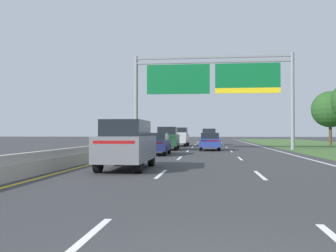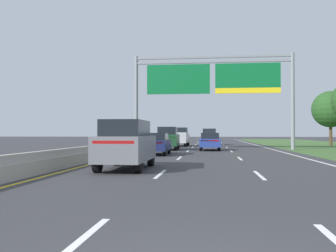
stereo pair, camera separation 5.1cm
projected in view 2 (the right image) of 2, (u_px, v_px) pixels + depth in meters
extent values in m
plane|color=#333335|center=(210.00, 148.00, 38.38)|extent=(220.00, 220.00, 0.00)
cube|color=white|center=(77.00, 243.00, 5.30)|extent=(0.14, 3.00, 0.01)
cube|color=white|center=(160.00, 174.00, 14.24)|extent=(0.14, 3.00, 0.01)
cube|color=white|center=(179.00, 158.00, 23.19)|extent=(0.14, 3.00, 0.01)
cube|color=white|center=(188.00, 151.00, 32.13)|extent=(0.14, 3.00, 0.01)
cube|color=white|center=(193.00, 147.00, 41.07)|extent=(0.14, 3.00, 0.01)
cube|color=white|center=(196.00, 144.00, 50.01)|extent=(0.14, 3.00, 0.01)
cube|color=white|center=(198.00, 143.00, 58.96)|extent=(0.14, 3.00, 0.01)
cube|color=white|center=(199.00, 141.00, 67.90)|extent=(0.14, 3.00, 0.01)
cube|color=white|center=(201.00, 140.00, 76.84)|extent=(0.14, 3.00, 0.01)
cube|color=white|center=(202.00, 140.00, 85.79)|extent=(0.14, 3.00, 0.01)
cube|color=white|center=(259.00, 175.00, 13.83)|extent=(0.14, 3.00, 0.01)
cube|color=white|center=(240.00, 158.00, 22.78)|extent=(0.14, 3.00, 0.01)
cube|color=white|center=(231.00, 151.00, 31.72)|extent=(0.14, 3.00, 0.01)
cube|color=white|center=(227.00, 147.00, 40.66)|extent=(0.14, 3.00, 0.01)
cube|color=white|center=(224.00, 145.00, 49.60)|extent=(0.14, 3.00, 0.01)
cube|color=white|center=(221.00, 143.00, 58.55)|extent=(0.14, 3.00, 0.01)
cube|color=white|center=(220.00, 141.00, 67.49)|extent=(0.14, 3.00, 0.01)
cube|color=white|center=(219.00, 140.00, 76.43)|extent=(0.14, 3.00, 0.01)
cube|color=white|center=(218.00, 140.00, 85.37)|extent=(0.14, 3.00, 0.01)
cube|color=white|center=(268.00, 148.00, 37.73)|extent=(0.16, 106.00, 0.01)
cube|color=gold|center=(153.00, 148.00, 39.04)|extent=(0.16, 106.00, 0.01)
cube|color=#A8A399|center=(146.00, 145.00, 39.12)|extent=(0.60, 110.00, 0.55)
cube|color=#A8A399|center=(146.00, 141.00, 39.13)|extent=(0.25, 110.00, 0.30)
cylinder|color=gray|center=(136.00, 103.00, 36.11)|extent=(0.36, 0.36, 8.98)
cylinder|color=gray|center=(293.00, 101.00, 34.48)|extent=(0.36, 0.36, 8.98)
cube|color=gray|center=(213.00, 57.00, 35.37)|extent=(14.70, 0.24, 0.20)
cube|color=gray|center=(213.00, 62.00, 35.36)|extent=(14.70, 0.24, 0.20)
cube|color=#0C602D|center=(178.00, 79.00, 35.52)|extent=(6.00, 0.12, 2.81)
cube|color=#0C602D|center=(248.00, 75.00, 34.80)|extent=(6.00, 0.12, 2.31)
cube|color=yellow|center=(248.00, 91.00, 34.77)|extent=(6.00, 0.12, 0.50)
cube|color=#B2B5BA|center=(180.00, 138.00, 44.03)|extent=(2.09, 5.43, 1.00)
cube|color=black|center=(180.00, 131.00, 44.89)|extent=(1.75, 1.93, 0.78)
cube|color=#B21414|center=(177.00, 136.00, 41.40)|extent=(1.68, 0.11, 0.12)
cube|color=#B2B5BA|center=(178.00, 133.00, 42.33)|extent=(2.03, 1.98, 0.20)
cylinder|color=black|center=(174.00, 142.00, 45.95)|extent=(0.31, 0.84, 0.84)
cylinder|color=black|center=(188.00, 142.00, 45.74)|extent=(0.31, 0.84, 0.84)
cylinder|color=black|center=(171.00, 143.00, 42.31)|extent=(0.31, 0.84, 0.84)
cylinder|color=black|center=(185.00, 143.00, 42.10)|extent=(0.31, 0.84, 0.84)
cube|color=#161E47|center=(156.00, 145.00, 26.77)|extent=(1.87, 4.42, 0.72)
cube|color=black|center=(156.00, 136.00, 26.73)|extent=(1.59, 2.32, 0.52)
cube|color=#B21414|center=(152.00, 143.00, 24.62)|extent=(1.53, 0.10, 0.12)
cylinder|color=black|center=(148.00, 149.00, 28.33)|extent=(0.23, 0.66, 0.66)
cylinder|color=black|center=(169.00, 149.00, 28.17)|extent=(0.23, 0.66, 0.66)
cylinder|color=black|center=(141.00, 151.00, 25.35)|extent=(0.23, 0.66, 0.66)
cylinder|color=black|center=(165.00, 151.00, 25.19)|extent=(0.23, 0.66, 0.66)
cube|color=slate|center=(127.00, 148.00, 16.20)|extent=(1.92, 4.71, 1.05)
cube|color=black|center=(126.00, 128.00, 16.06)|extent=(1.65, 3.01, 0.68)
cube|color=#B21414|center=(113.00, 142.00, 13.91)|extent=(1.60, 0.09, 0.12)
cylinder|color=black|center=(117.00, 158.00, 17.86)|extent=(0.26, 0.76, 0.76)
cylinder|color=black|center=(151.00, 158.00, 17.69)|extent=(0.26, 0.76, 0.76)
cylinder|color=black|center=(97.00, 163.00, 14.69)|extent=(0.26, 0.76, 0.76)
cylinder|color=black|center=(138.00, 163.00, 14.51)|extent=(0.26, 0.76, 0.76)
cube|color=#193D23|center=(168.00, 140.00, 34.59)|extent=(2.02, 4.75, 1.05)
cube|color=black|center=(168.00, 131.00, 34.46)|extent=(1.71, 3.04, 0.68)
cube|color=#B21414|center=(166.00, 137.00, 32.30)|extent=(1.60, 0.12, 0.12)
cylinder|color=black|center=(161.00, 145.00, 36.25)|extent=(0.28, 0.77, 0.76)
cylinder|color=black|center=(178.00, 145.00, 36.11)|extent=(0.28, 0.77, 0.76)
cylinder|color=black|center=(157.00, 146.00, 33.06)|extent=(0.28, 0.77, 0.76)
cylinder|color=black|center=(176.00, 146.00, 32.92)|extent=(0.28, 0.77, 0.76)
cube|color=navy|center=(210.00, 143.00, 33.65)|extent=(1.82, 4.40, 0.72)
cube|color=black|center=(210.00, 136.00, 33.62)|extent=(1.57, 2.30, 0.52)
cube|color=#B21414|center=(210.00, 141.00, 31.51)|extent=(1.53, 0.08, 0.12)
cylinder|color=black|center=(201.00, 146.00, 35.22)|extent=(0.22, 0.66, 0.66)
cylinder|color=black|center=(219.00, 146.00, 35.05)|extent=(0.22, 0.66, 0.66)
cylinder|color=black|center=(201.00, 147.00, 32.25)|extent=(0.22, 0.66, 0.66)
cylinder|color=black|center=(219.00, 147.00, 32.07)|extent=(0.22, 0.66, 0.66)
cube|color=silver|center=(210.00, 138.00, 48.83)|extent=(1.98, 4.73, 1.05)
cube|color=black|center=(209.00, 131.00, 48.70)|extent=(1.69, 3.03, 0.68)
cube|color=#B21414|center=(209.00, 136.00, 46.55)|extent=(1.60, 0.11, 0.12)
cylinder|color=black|center=(204.00, 142.00, 50.51)|extent=(0.27, 0.76, 0.76)
cylinder|color=black|center=(216.00, 142.00, 50.30)|extent=(0.27, 0.76, 0.76)
cylinder|color=black|center=(203.00, 142.00, 47.35)|extent=(0.27, 0.76, 0.76)
cylinder|color=black|center=(216.00, 142.00, 47.13)|extent=(0.27, 0.76, 0.76)
cylinder|color=#4C3823|center=(331.00, 135.00, 45.42)|extent=(0.36, 0.36, 2.68)
sphere|color=#234C1E|center=(330.00, 109.00, 45.48)|extent=(4.45, 4.45, 4.45)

